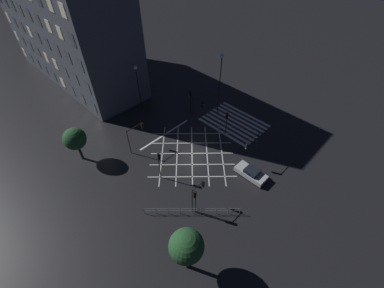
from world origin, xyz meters
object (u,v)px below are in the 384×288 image
(traffic_light_ne_cross, at_px, (136,132))
(traffic_light_se_main, at_px, (199,104))
(traffic_light_se_cross, at_px, (190,98))
(traffic_light_median_south, at_px, (227,119))
(street_tree_near, at_px, (186,246))
(street_tree_far, at_px, (75,139))
(traffic_light_sw_cross, at_px, (251,145))
(street_lamp_east, at_px, (221,73))
(traffic_light_median_north, at_px, (159,161))
(traffic_light_nw_main, at_px, (195,198))
(waiting_car, at_px, (251,173))
(street_lamp_west, at_px, (137,78))
(traffic_light_nw_cross, at_px, (199,190))

(traffic_light_ne_cross, height_order, traffic_light_se_main, traffic_light_ne_cross)
(traffic_light_se_cross, xyz_separation_m, traffic_light_se_main, (-1.68, -0.22, -0.45))
(traffic_light_se_cross, relative_size, traffic_light_median_south, 1.13)
(traffic_light_ne_cross, xyz_separation_m, street_tree_near, (-16.60, 6.78, 1.33))
(traffic_light_median_south, xyz_separation_m, street_tree_far, (10.54, 18.04, 1.01))
(traffic_light_sw_cross, relative_size, street_lamp_east, 0.40)
(traffic_light_median_north, bearing_deg, traffic_light_median_south, -1.49)
(traffic_light_se_cross, distance_m, street_lamp_east, 6.39)
(traffic_light_nw_main, relative_size, waiting_car, 0.94)
(traffic_light_se_cross, distance_m, traffic_light_nw_main, 18.82)
(street_lamp_east, bearing_deg, traffic_light_se_main, 56.18)
(street_lamp_west, bearing_deg, traffic_light_sw_cross, -171.93)
(traffic_light_sw_cross, distance_m, street_tree_far, 22.74)
(traffic_light_median_north, xyz_separation_m, traffic_light_nw_main, (-6.65, 0.68, -0.29))
(street_lamp_west, bearing_deg, street_tree_far, 104.60)
(traffic_light_nw_main, relative_size, traffic_light_nw_cross, 1.00)
(traffic_light_se_main, bearing_deg, street_lamp_west, -147.80)
(traffic_light_median_north, height_order, traffic_light_nw_main, traffic_light_median_north)
(traffic_light_sw_cross, relative_size, street_lamp_west, 0.52)
(street_lamp_east, distance_m, waiting_car, 15.23)
(traffic_light_se_cross, distance_m, traffic_light_ne_cross, 11.12)
(traffic_light_nw_cross, bearing_deg, traffic_light_se_main, 43.18)
(traffic_light_median_north, height_order, street_lamp_west, street_lamp_west)
(traffic_light_sw_cross, relative_size, traffic_light_nw_main, 1.06)
(traffic_light_se_main, bearing_deg, street_tree_near, -49.34)
(traffic_light_nw_main, relative_size, traffic_light_median_south, 1.05)
(traffic_light_se_cross, relative_size, traffic_light_se_main, 1.21)
(traffic_light_nw_main, xyz_separation_m, traffic_light_ne_cross, (12.96, -1.93, 0.25))
(traffic_light_se_main, distance_m, street_tree_far, 18.71)
(traffic_light_sw_cross, height_order, waiting_car, traffic_light_sw_cross)
(street_tree_near, distance_m, waiting_car, 14.35)
(traffic_light_median_south, bearing_deg, street_lamp_east, -124.48)
(traffic_light_se_main, xyz_separation_m, street_lamp_east, (-1.77, -2.65, 5.01))
(traffic_light_ne_cross, relative_size, traffic_light_nw_cross, 1.05)
(traffic_light_median_north, bearing_deg, traffic_light_nw_cross, -87.51)
(street_tree_far, relative_size, waiting_car, 1.25)
(traffic_light_sw_cross, distance_m, street_lamp_east, 11.89)
(traffic_light_se_cross, relative_size, waiting_car, 1.01)
(waiting_car, bearing_deg, street_tree_far, 36.55)
(traffic_light_se_cross, height_order, street_tree_far, street_tree_far)
(traffic_light_nw_main, distance_m, street_tree_near, 6.27)
(traffic_light_median_south, bearing_deg, traffic_light_se_cross, -88.06)
(traffic_light_nw_cross, bearing_deg, traffic_light_median_north, 92.49)
(traffic_light_ne_cross, bearing_deg, traffic_light_nw_cross, -94.43)
(waiting_car, bearing_deg, traffic_light_se_main, -18.22)
(traffic_light_se_cross, relative_size, street_lamp_west, 0.53)
(traffic_light_se_cross, bearing_deg, street_tree_far, -10.46)
(traffic_light_se_main, relative_size, waiting_car, 0.83)
(traffic_light_median_north, distance_m, street_tree_near, 11.75)
(traffic_light_se_cross, bearing_deg, traffic_light_nw_main, 46.18)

